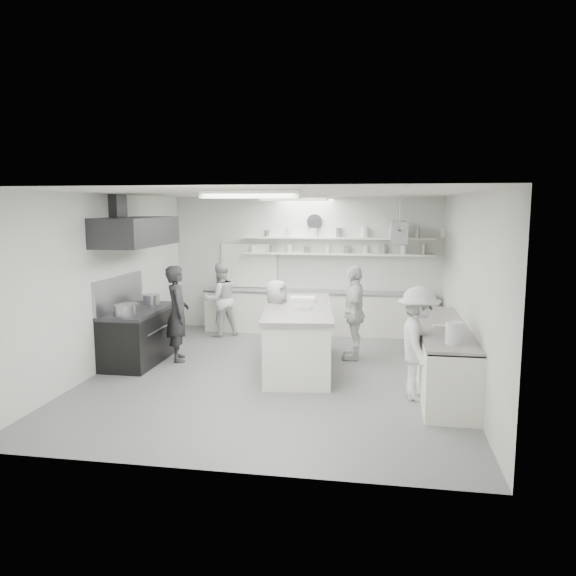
% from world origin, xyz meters
% --- Properties ---
extents(floor, '(6.00, 7.00, 0.02)m').
position_xyz_m(floor, '(0.00, 0.00, -0.01)').
color(floor, gray).
rests_on(floor, ground).
extents(ceiling, '(6.00, 7.00, 0.02)m').
position_xyz_m(ceiling, '(0.00, 0.00, 3.01)').
color(ceiling, silver).
rests_on(ceiling, wall_back).
extents(wall_back, '(6.00, 0.04, 3.00)m').
position_xyz_m(wall_back, '(0.00, 3.50, 1.50)').
color(wall_back, silver).
rests_on(wall_back, floor).
extents(wall_front, '(6.00, 0.04, 3.00)m').
position_xyz_m(wall_front, '(0.00, -3.50, 1.50)').
color(wall_front, silver).
rests_on(wall_front, floor).
extents(wall_left, '(0.04, 7.00, 3.00)m').
position_xyz_m(wall_left, '(-3.00, 0.00, 1.50)').
color(wall_left, silver).
rests_on(wall_left, floor).
extents(wall_right, '(0.04, 7.00, 3.00)m').
position_xyz_m(wall_right, '(3.00, 0.00, 1.50)').
color(wall_right, silver).
rests_on(wall_right, floor).
extents(stove, '(0.80, 1.80, 0.90)m').
position_xyz_m(stove, '(-2.60, 0.40, 0.45)').
color(stove, black).
rests_on(stove, floor).
extents(exhaust_hood, '(0.85, 2.00, 0.50)m').
position_xyz_m(exhaust_hood, '(-2.60, 0.40, 2.35)').
color(exhaust_hood, '#2F3034').
rests_on(exhaust_hood, wall_left).
extents(back_counter, '(5.00, 0.60, 0.92)m').
position_xyz_m(back_counter, '(0.30, 3.20, 0.46)').
color(back_counter, white).
rests_on(back_counter, floor).
extents(shelf_lower, '(4.20, 0.26, 0.04)m').
position_xyz_m(shelf_lower, '(0.70, 3.37, 1.75)').
color(shelf_lower, white).
rests_on(shelf_lower, wall_back).
extents(shelf_upper, '(4.20, 0.26, 0.04)m').
position_xyz_m(shelf_upper, '(0.70, 3.37, 2.10)').
color(shelf_upper, white).
rests_on(shelf_upper, wall_back).
extents(pass_through_window, '(1.30, 0.04, 1.00)m').
position_xyz_m(pass_through_window, '(-1.30, 3.48, 1.45)').
color(pass_through_window, black).
rests_on(pass_through_window, wall_back).
extents(wall_clock, '(0.32, 0.05, 0.32)m').
position_xyz_m(wall_clock, '(0.20, 3.46, 2.45)').
color(wall_clock, white).
rests_on(wall_clock, wall_back).
extents(right_counter, '(0.74, 3.30, 0.94)m').
position_xyz_m(right_counter, '(2.65, -0.20, 0.47)').
color(right_counter, white).
rests_on(right_counter, floor).
extents(pot_rack, '(0.30, 1.60, 0.40)m').
position_xyz_m(pot_rack, '(2.00, 2.40, 2.30)').
color(pot_rack, '#9C9FA5').
rests_on(pot_rack, ceiling).
extents(light_fixture_front, '(1.30, 0.25, 0.10)m').
position_xyz_m(light_fixture_front, '(0.00, -1.80, 2.94)').
color(light_fixture_front, white).
rests_on(light_fixture_front, ceiling).
extents(light_fixture_rear, '(1.30, 0.25, 0.10)m').
position_xyz_m(light_fixture_rear, '(0.00, 1.80, 2.94)').
color(light_fixture_rear, white).
rests_on(light_fixture_rear, ceiling).
extents(prep_island, '(1.38, 2.90, 1.03)m').
position_xyz_m(prep_island, '(0.28, 0.53, 0.52)').
color(prep_island, white).
rests_on(prep_island, floor).
extents(stove_pot, '(0.35, 0.35, 0.23)m').
position_xyz_m(stove_pot, '(-2.60, -0.05, 1.02)').
color(stove_pot, '#9C9FA5').
rests_on(stove_pot, stove).
extents(cook_stove, '(0.64, 0.75, 1.74)m').
position_xyz_m(cook_stove, '(-1.94, 0.57, 0.87)').
color(cook_stove, '#2A292C').
rests_on(cook_stove, floor).
extents(cook_back, '(0.99, 0.96, 1.60)m').
position_xyz_m(cook_back, '(-1.74, 2.59, 0.80)').
color(cook_back, silver).
rests_on(cook_back, floor).
extents(cook_island_left, '(0.62, 0.82, 1.49)m').
position_xyz_m(cook_island_left, '(-0.16, 0.79, 0.75)').
color(cook_island_left, silver).
rests_on(cook_island_left, floor).
extents(cook_island_right, '(0.42, 1.01, 1.73)m').
position_xyz_m(cook_island_right, '(1.21, 1.21, 0.87)').
color(cook_island_right, silver).
rests_on(cook_island_right, floor).
extents(cook_right, '(0.70, 1.12, 1.66)m').
position_xyz_m(cook_right, '(2.23, -0.82, 0.83)').
color(cook_right, silver).
rests_on(cook_right, floor).
extents(bowl_island_a, '(0.28, 0.28, 0.06)m').
position_xyz_m(bowl_island_a, '(0.43, 0.37, 1.06)').
color(bowl_island_a, '#9C9FA5').
rests_on(bowl_island_a, prep_island).
extents(bowl_island_b, '(0.27, 0.27, 0.07)m').
position_xyz_m(bowl_island_b, '(0.38, 0.16, 1.06)').
color(bowl_island_b, white).
rests_on(bowl_island_b, prep_island).
extents(bowl_right, '(0.23, 0.23, 0.05)m').
position_xyz_m(bowl_right, '(2.57, -0.31, 0.97)').
color(bowl_right, white).
rests_on(bowl_right, right_counter).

